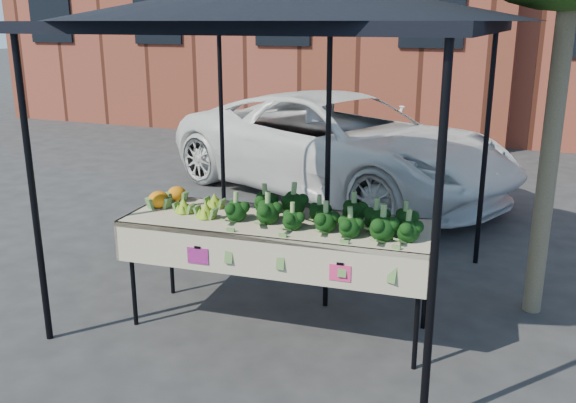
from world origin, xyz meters
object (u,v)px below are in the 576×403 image
object	(u,v)px
table	(278,275)
vehicle	(343,8)
canopy	(292,146)
street_tree	(562,53)

from	to	relation	value
table	vehicle	distance (m)	4.67
vehicle	canopy	bearing A→B (deg)	-146.98
vehicle	street_tree	xyz separation A→B (m)	(2.70, -3.00, -0.40)
canopy	street_tree	xyz separation A→B (m)	(2.02, 0.51, 0.78)
table	vehicle	size ratio (longest dim) A/B	0.48
table	vehicle	xyz separation A→B (m)	(-0.81, 4.09, 2.10)
street_tree	vehicle	bearing A→B (deg)	132.01
table	canopy	distance (m)	1.10
table	canopy	bearing A→B (deg)	102.10
canopy	vehicle	xyz separation A→B (m)	(-0.68, 3.51, 1.18)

